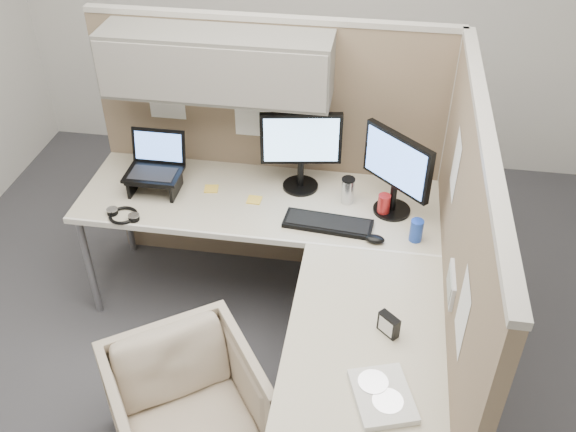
# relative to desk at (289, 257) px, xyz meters

# --- Properties ---
(ground) EXTENTS (4.50, 4.50, 0.00)m
(ground) POSITION_rel_desk_xyz_m (-0.12, -0.13, -0.69)
(ground) COLOR #3A3A3F
(ground) RESTS_ON ground
(partition_back) EXTENTS (2.00, 0.36, 1.63)m
(partition_back) POSITION_rel_desk_xyz_m (-0.34, 0.70, 0.41)
(partition_back) COLOR #866F57
(partition_back) RESTS_ON ground
(partition_right) EXTENTS (0.07, 2.03, 1.63)m
(partition_right) POSITION_rel_desk_xyz_m (0.78, -0.19, 0.13)
(partition_right) COLOR #866F57
(partition_right) RESTS_ON ground
(desk) EXTENTS (2.00, 1.98, 0.73)m
(desk) POSITION_rel_desk_xyz_m (0.00, 0.00, 0.00)
(desk) COLOR beige
(desk) RESTS_ON ground
(office_chair) EXTENTS (0.87, 0.86, 0.66)m
(office_chair) POSITION_rel_desk_xyz_m (-0.36, -0.69, -0.36)
(office_chair) COLOR beige
(office_chair) RESTS_ON ground
(monitor_left) EXTENTS (0.44, 0.20, 0.47)m
(monitor_left) POSITION_rel_desk_xyz_m (-0.02, 0.56, 0.32)
(monitor_left) COLOR black
(monitor_left) RESTS_ON desk
(monitor_right) EXTENTS (0.35, 0.33, 0.47)m
(monitor_right) POSITION_rel_desk_xyz_m (0.49, 0.41, 0.32)
(monitor_right) COLOR black
(monitor_right) RESTS_ON desk
(laptop_station) EXTENTS (0.30, 0.26, 0.32)m
(laptop_station) POSITION_rel_desk_xyz_m (-0.82, 0.42, 0.16)
(laptop_station) COLOR black
(laptop_station) RESTS_ON desk
(keyboard) EXTENTS (0.47, 0.19, 0.02)m
(keyboard) POSITION_rel_desk_xyz_m (0.17, 0.23, 0.05)
(keyboard) COLOR black
(keyboard) RESTS_ON desk
(mouse) EXTENTS (0.11, 0.08, 0.04)m
(mouse) POSITION_rel_desk_xyz_m (0.42, 0.14, 0.06)
(mouse) COLOR black
(mouse) RESTS_ON desk
(travel_mug) EXTENTS (0.07, 0.07, 0.15)m
(travel_mug) POSITION_rel_desk_xyz_m (0.25, 0.46, 0.12)
(travel_mug) COLOR silver
(travel_mug) RESTS_ON desk
(soda_can_green) EXTENTS (0.07, 0.07, 0.12)m
(soda_can_green) POSITION_rel_desk_xyz_m (0.62, 0.19, 0.10)
(soda_can_green) COLOR #1E3FA5
(soda_can_green) RESTS_ON desk
(soda_can_silver) EXTENTS (0.07, 0.07, 0.12)m
(soda_can_silver) POSITION_rel_desk_xyz_m (0.45, 0.38, 0.10)
(soda_can_silver) COLOR #B21E1E
(soda_can_silver) RESTS_ON desk
(sticky_note_d) EXTENTS (0.08, 0.08, 0.01)m
(sticky_note_d) POSITION_rel_desk_xyz_m (-0.26, 0.39, 0.05)
(sticky_note_d) COLOR yellow
(sticky_note_d) RESTS_ON desk
(sticky_note_c) EXTENTS (0.09, 0.09, 0.01)m
(sticky_note_c) POSITION_rel_desk_xyz_m (-0.52, 0.46, 0.05)
(sticky_note_c) COLOR yellow
(sticky_note_c) RESTS_ON desk
(headphones) EXTENTS (0.19, 0.19, 0.03)m
(headphones) POSITION_rel_desk_xyz_m (-0.91, 0.13, 0.06)
(headphones) COLOR black
(headphones) RESTS_ON desk
(paper_stack) EXTENTS (0.29, 0.33, 0.03)m
(paper_stack) POSITION_rel_desk_xyz_m (0.50, -0.82, 0.06)
(paper_stack) COLOR white
(paper_stack) RESTS_ON desk
(desk_clock) EXTENTS (0.10, 0.10, 0.10)m
(desk_clock) POSITION_rel_desk_xyz_m (0.50, -0.47, 0.09)
(desk_clock) COLOR black
(desk_clock) RESTS_ON desk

